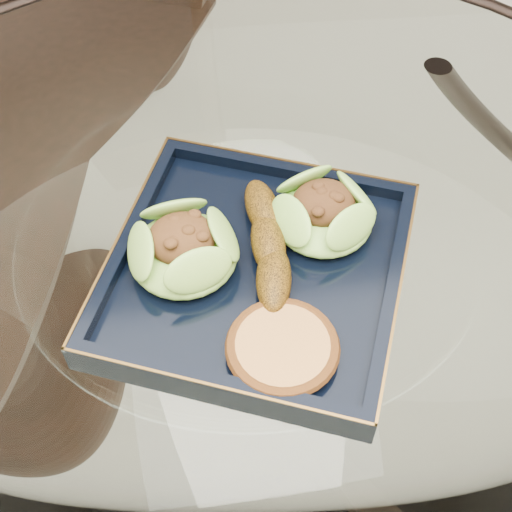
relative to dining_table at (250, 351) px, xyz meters
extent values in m
cylinder|color=white|center=(0.00, 0.00, 0.16)|extent=(1.10, 1.10, 0.01)
torus|color=black|center=(0.00, 0.00, 0.16)|extent=(1.13, 1.13, 0.02)
torus|color=black|center=(0.00, 0.00, -0.48)|extent=(0.81, 0.81, 0.02)
cylinder|color=black|center=(0.28, 0.28, -0.22)|extent=(0.04, 0.04, 0.75)
cylinder|color=black|center=(-0.28, 0.28, -0.22)|extent=(0.04, 0.04, 0.75)
cube|color=black|center=(-0.23, 0.46, -0.15)|extent=(0.53, 0.53, 0.04)
cylinder|color=black|center=(-0.14, 0.24, -0.38)|extent=(0.03, 0.03, 0.43)
cylinder|color=black|center=(-0.31, 0.69, -0.38)|extent=(0.03, 0.03, 0.43)
cylinder|color=black|center=(0.00, 0.54, -0.38)|extent=(0.03, 0.03, 0.43)
cube|color=black|center=(0.00, -0.02, 0.17)|extent=(0.36, 0.36, 0.02)
ellipsoid|color=#5E962B|center=(-0.06, 0.00, 0.20)|extent=(0.12, 0.12, 0.04)
ellipsoid|color=#5BA22F|center=(0.08, 0.02, 0.20)|extent=(0.10, 0.10, 0.04)
ellipsoid|color=#633E0A|center=(0.02, 0.00, 0.20)|extent=(0.04, 0.15, 0.03)
cylinder|color=#BE7D3F|center=(0.01, -0.11, 0.19)|extent=(0.11, 0.11, 0.02)
camera|label=1|loc=(-0.06, -0.41, 0.72)|focal=50.00mm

